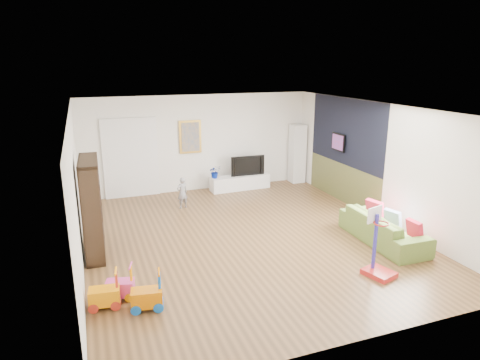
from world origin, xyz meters
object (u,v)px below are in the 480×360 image
object	(u,v)px
media_console	(240,182)
sofa	(383,228)
basketball_hoop	(382,243)
bookshelf	(92,208)

from	to	relation	value
media_console	sofa	world-z (taller)	sofa
media_console	sofa	distance (m)	4.75
media_console	sofa	bearing A→B (deg)	-74.77
media_console	basketball_hoop	bearing A→B (deg)	-87.81
bookshelf	sofa	world-z (taller)	bookshelf
bookshelf	media_console	bearing A→B (deg)	39.07
media_console	sofa	size ratio (longest dim) A/B	0.84
sofa	basketball_hoop	distance (m)	1.55
bookshelf	sofa	xyz separation A→B (m)	(5.54, -1.47, -0.63)
sofa	basketball_hoop	world-z (taller)	basketball_hoop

